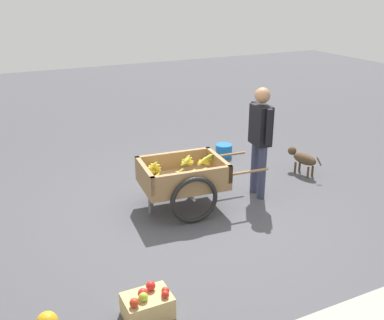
# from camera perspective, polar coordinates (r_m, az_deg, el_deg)

# --- Properties ---
(ground_plane) EXTENTS (24.00, 24.00, 0.00)m
(ground_plane) POSITION_cam_1_polar(r_m,az_deg,el_deg) (6.12, 0.79, -6.80)
(ground_plane) COLOR #47474C
(fruit_cart) EXTENTS (1.71, 0.99, 0.71)m
(fruit_cart) POSITION_cam_1_polar(r_m,az_deg,el_deg) (6.10, -1.16, -2.33)
(fruit_cart) COLOR #937047
(fruit_cart) RESTS_ON ground
(vendor_person) EXTENTS (0.23, 0.52, 1.59)m
(vendor_person) POSITION_cam_1_polar(r_m,az_deg,el_deg) (6.37, 8.59, 3.36)
(vendor_person) COLOR #333851
(vendor_person) RESTS_ON ground
(dog) EXTENTS (0.26, 0.67, 0.40)m
(dog) POSITION_cam_1_polar(r_m,az_deg,el_deg) (7.49, 13.75, 0.23)
(dog) COLOR #4C3823
(dog) RESTS_ON ground
(plastic_bucket) EXTENTS (0.29, 0.29, 0.23)m
(plastic_bucket) POSITION_cam_1_polar(r_m,az_deg,el_deg) (8.06, 4.02, 1.16)
(plastic_bucket) COLOR #1966B2
(plastic_bucket) RESTS_ON ground
(apple_crate) EXTENTS (0.44, 0.32, 0.31)m
(apple_crate) POSITION_cam_1_polar(r_m,az_deg,el_deg) (4.40, -5.61, -17.65)
(apple_crate) COLOR tan
(apple_crate) RESTS_ON ground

